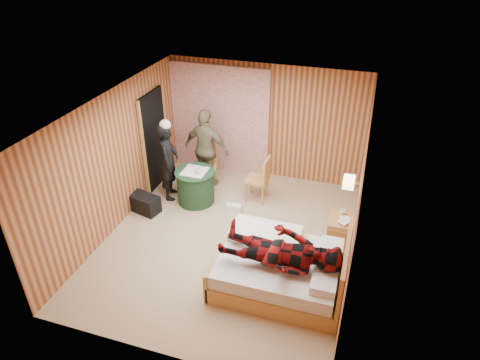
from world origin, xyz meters
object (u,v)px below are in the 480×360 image
(woman_standing, at_px, (169,161))
(nightstand, at_px, (339,231))
(round_table, at_px, (196,186))
(man_on_bed, at_px, (281,245))
(wall_lamp, at_px, (349,182))
(duffel_bag, at_px, (144,203))
(chair_far, at_px, (206,163))
(man_at_table, at_px, (207,149))
(bed, at_px, (281,268))
(chair_near, at_px, (261,176))

(woman_standing, bearing_deg, nightstand, -113.08)
(round_table, distance_m, man_on_bed, 2.98)
(wall_lamp, xyz_separation_m, man_on_bed, (-0.77, -1.43, -0.36))
(duffel_bag, bearing_deg, man_on_bed, -9.86)
(chair_far, bearing_deg, woman_standing, -141.19)
(nightstand, xyz_separation_m, man_at_table, (-2.90, 1.15, 0.59))
(woman_standing, xyz_separation_m, man_on_bed, (2.73, -1.99, 0.13))
(bed, height_order, man_at_table, man_at_table)
(bed, distance_m, man_on_bed, 0.68)
(nightstand, xyz_separation_m, chair_near, (-1.66, 0.93, 0.28))
(man_at_table, relative_size, man_on_bed, 0.97)
(chair_far, distance_m, woman_standing, 0.86)
(chair_far, height_order, woman_standing, woman_standing)
(round_table, relative_size, chair_near, 0.83)
(nightstand, height_order, round_table, round_table)
(round_table, xyz_separation_m, man_on_bed, (2.17, -1.97, 0.59))
(chair_far, height_order, man_at_table, man_at_table)
(wall_lamp, relative_size, round_table, 0.33)
(nightstand, bearing_deg, round_table, 170.52)
(round_table, height_order, chair_far, chair_far)
(nightstand, distance_m, woman_standing, 3.54)
(wall_lamp, bearing_deg, woman_standing, 170.84)
(bed, distance_m, chair_near, 2.38)
(man_at_table, xyz_separation_m, man_on_bed, (2.17, -2.63, 0.08))
(chair_near, bearing_deg, bed, 24.53)
(chair_near, xyz_separation_m, woman_standing, (-1.80, -0.42, 0.26))
(nightstand, xyz_separation_m, round_table, (-2.90, 0.48, 0.08))
(round_table, height_order, chair_near, chair_near)
(bed, relative_size, round_table, 2.46)
(man_on_bed, bearing_deg, bed, 95.30)
(nightstand, distance_m, man_at_table, 3.17)
(nightstand, relative_size, chair_near, 0.57)
(wall_lamp, height_order, duffel_bag, wall_lamp)
(chair_near, height_order, duffel_bag, chair_near)
(bed, relative_size, chair_far, 2.09)
(nightstand, height_order, woman_standing, woman_standing)
(nightstand, xyz_separation_m, woman_standing, (-3.46, 0.51, 0.54))
(bed, xyz_separation_m, chair_far, (-2.16, 2.37, 0.24))
(bed, bearing_deg, man_on_bed, -84.70)
(man_on_bed, bearing_deg, nightstand, 63.79)
(man_at_table, bearing_deg, nightstand, 166.55)
(wall_lamp, height_order, man_on_bed, man_on_bed)
(chair_far, relative_size, man_on_bed, 0.53)
(chair_near, distance_m, man_at_table, 1.29)
(duffel_bag, distance_m, woman_standing, 0.95)
(chair_near, xyz_separation_m, man_on_bed, (0.93, -2.41, 0.39))
(man_at_table, bearing_deg, wall_lamp, 165.92)
(woman_standing, relative_size, man_on_bed, 0.92)
(woman_standing, height_order, man_at_table, man_at_table)
(round_table, bearing_deg, wall_lamp, -10.38)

